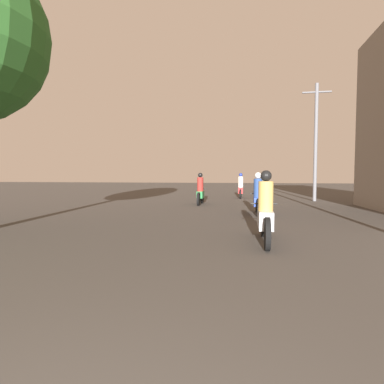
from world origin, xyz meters
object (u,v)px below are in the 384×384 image
(motorcycle_green, at_px, (200,192))
(motorcycle_yellow, at_px, (262,187))
(motorcycle_red, at_px, (241,188))
(motorcycle_silver, at_px, (265,214))
(utility_pole_far, at_px, (316,140))
(motorcycle_blue, at_px, (258,198))

(motorcycle_green, xyz_separation_m, motorcycle_yellow, (3.49, 7.32, -0.04))
(motorcycle_red, bearing_deg, motorcycle_silver, -77.32)
(motorcycle_silver, relative_size, motorcycle_red, 1.00)
(motorcycle_silver, relative_size, motorcycle_green, 1.08)
(motorcycle_red, xyz_separation_m, utility_pole_far, (4.30, -1.70, 2.89))
(motorcycle_silver, xyz_separation_m, utility_pole_far, (3.55, 11.70, 2.91))
(motorcycle_blue, bearing_deg, motorcycle_silver, -94.17)
(motorcycle_blue, bearing_deg, utility_pole_far, 58.53)
(motorcycle_yellow, bearing_deg, motorcycle_silver, -101.53)
(motorcycle_red, relative_size, utility_pole_far, 0.31)
(motorcycle_blue, height_order, motorcycle_red, motorcycle_red)
(motorcycle_green, height_order, utility_pole_far, utility_pole_far)
(motorcycle_green, relative_size, motorcycle_red, 0.92)
(motorcycle_blue, relative_size, motorcycle_red, 0.97)
(motorcycle_blue, bearing_deg, motorcycle_yellow, 82.28)
(utility_pole_far, bearing_deg, motorcycle_silver, -106.89)
(motorcycle_yellow, xyz_separation_m, utility_pole_far, (2.78, -4.07, 2.94))
(motorcycle_blue, distance_m, motorcycle_yellow, 10.81)
(motorcycle_silver, xyz_separation_m, motorcycle_green, (-2.71, 8.45, 0.02))
(motorcycle_silver, relative_size, motorcycle_blue, 1.03)
(motorcycle_silver, height_order, motorcycle_blue, motorcycle_blue)
(motorcycle_silver, xyz_separation_m, motorcycle_blue, (0.03, 5.00, 0.00))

